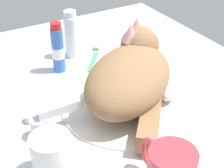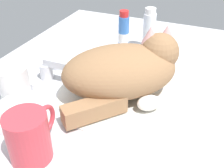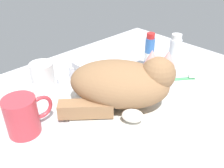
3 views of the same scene
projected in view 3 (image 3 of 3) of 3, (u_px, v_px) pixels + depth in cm
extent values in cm
cube|color=silver|center=(119.00, 108.00, 72.63)|extent=(110.00, 82.50, 3.00)
cylinder|color=silver|center=(119.00, 103.00, 71.59)|extent=(31.07, 31.07, 0.99)
cylinder|color=silver|center=(74.00, 72.00, 83.93)|extent=(3.60, 3.60, 4.30)
cube|color=silver|center=(83.00, 69.00, 79.19)|extent=(2.00, 10.00, 2.00)
cylinder|color=silver|center=(61.00, 81.00, 81.36)|extent=(2.80, 2.80, 1.80)
cylinder|color=silver|center=(87.00, 70.00, 87.80)|extent=(2.80, 2.80, 1.80)
ellipsoid|color=#936B47|center=(119.00, 83.00, 68.16)|extent=(30.21, 32.49, 12.11)
sphere|color=#936B47|center=(158.00, 74.00, 65.92)|extent=(13.07, 13.07, 9.35)
ellipsoid|color=white|center=(151.00, 79.00, 67.16)|extent=(7.74, 7.94, 5.14)
cone|color=#DB9E9E|center=(152.00, 57.00, 65.54)|extent=(5.88, 5.88, 4.21)
cone|color=#DB9E9E|center=(168.00, 58.00, 64.89)|extent=(5.88, 5.88, 4.21)
cube|color=#936B47|center=(86.00, 109.00, 64.95)|extent=(13.59, 12.43, 4.00)
ellipsoid|color=white|center=(133.00, 116.00, 62.80)|extent=(6.21, 6.65, 3.60)
cylinder|color=#C63842|center=(22.00, 116.00, 59.23)|extent=(7.92, 7.92, 9.89)
torus|color=#C63842|center=(41.00, 107.00, 62.26)|extent=(6.54, 1.00, 6.54)
cylinder|color=white|center=(43.00, 76.00, 77.17)|extent=(7.28, 7.28, 8.66)
cube|color=white|center=(25.00, 100.00, 72.69)|extent=(9.00, 6.40, 1.20)
cube|color=white|center=(23.00, 94.00, 71.68)|extent=(8.34, 5.89, 2.64)
cylinder|color=#3870C6|center=(149.00, 55.00, 86.63)|extent=(3.26, 3.26, 12.09)
cylinder|color=white|center=(149.00, 56.00, 86.95)|extent=(3.33, 3.33, 3.02)
cylinder|color=red|center=(151.00, 36.00, 82.99)|extent=(2.77, 2.77, 1.80)
cylinder|color=white|center=(174.00, 56.00, 86.07)|extent=(3.95, 3.95, 11.95)
cylinder|color=white|center=(174.00, 57.00, 86.38)|extent=(4.02, 4.02, 2.99)
cylinder|color=white|center=(177.00, 37.00, 82.47)|extent=(3.35, 3.35, 1.80)
cube|color=#4CB266|center=(174.00, 79.00, 83.36)|extent=(12.33, 9.59, 0.80)
cube|color=white|center=(192.00, 76.00, 83.57)|extent=(2.62, 2.47, 0.80)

